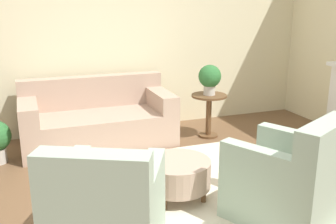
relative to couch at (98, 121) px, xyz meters
name	(u,v)px	position (x,y,z in m)	size (l,w,h in m)	color
ground_plane	(173,198)	(0.40, -1.88, -0.32)	(16.00, 16.00, 0.00)	brown
wall_back	(113,38)	(0.40, 0.62, 1.08)	(8.88, 0.12, 2.80)	beige
rug	(173,198)	(0.40, -1.88, -0.32)	(2.63, 2.58, 0.01)	beige
couch	(98,121)	(0.00, 0.00, 0.00)	(2.04, 0.97, 0.90)	tan
armchair_left	(107,216)	(-0.42, -2.62, 0.05)	(1.08, 1.12, 0.99)	#9EB29E
armchair_right	(289,182)	(1.22, -2.62, 0.05)	(1.08, 1.12, 0.99)	#9EB29E
ottoman_table	(177,173)	(0.45, -1.86, -0.06)	(0.69, 0.69, 0.39)	tan
side_table	(209,108)	(1.57, -0.29, 0.10)	(0.51, 0.51, 0.63)	brown
potted_plant_on_side_table	(210,78)	(1.57, -0.29, 0.56)	(0.33, 0.33, 0.43)	beige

